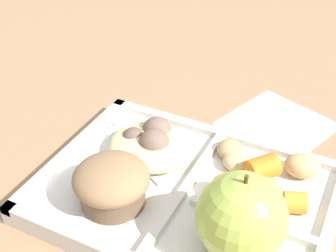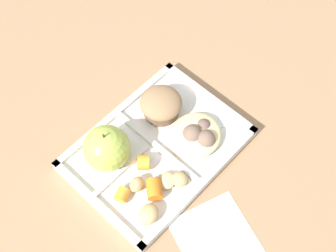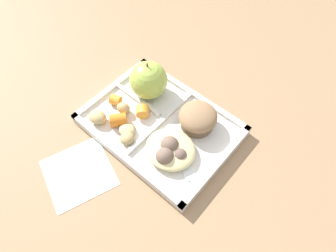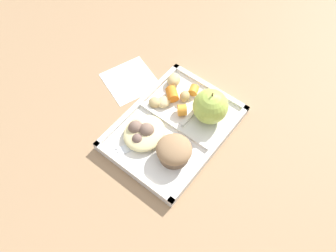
# 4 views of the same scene
# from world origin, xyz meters

# --- Properties ---
(ground) EXTENTS (6.00, 6.00, 0.00)m
(ground) POSITION_xyz_m (0.00, 0.00, 0.00)
(ground) COLOR #997551
(lunch_tray) EXTENTS (0.31, 0.23, 0.02)m
(lunch_tray) POSITION_xyz_m (-0.00, 0.00, 0.01)
(lunch_tray) COLOR silver
(lunch_tray) RESTS_ON ground
(green_apple) EXTENTS (0.08, 0.08, 0.09)m
(green_apple) POSITION_xyz_m (-0.07, 0.05, 0.06)
(green_apple) COLOR #A8C14C
(green_apple) RESTS_ON lunch_tray
(bran_muffin) EXTENTS (0.08, 0.08, 0.05)m
(bran_muffin) POSITION_xyz_m (0.06, 0.05, 0.04)
(bran_muffin) COLOR brown
(bran_muffin) RESTS_ON lunch_tray
(carrot_slice_edge) EXTENTS (0.04, 0.04, 0.03)m
(carrot_slice_edge) POSITION_xyz_m (-0.07, -0.06, 0.03)
(carrot_slice_edge) COLOR orange
(carrot_slice_edge) RESTS_ON lunch_tray
(carrot_slice_large) EXTENTS (0.03, 0.03, 0.03)m
(carrot_slice_large) POSITION_xyz_m (-0.04, -0.01, 0.03)
(carrot_slice_large) COLOR orange
(carrot_slice_large) RESTS_ON lunch_tray
(carrot_slice_tilted) EXTENTS (0.03, 0.03, 0.02)m
(carrot_slice_tilted) POSITION_xyz_m (-0.11, -0.02, 0.03)
(carrot_slice_tilted) COLOR orange
(carrot_slice_tilted) RESTS_ON lunch_tray
(potato_chunk_small) EXTENTS (0.05, 0.04, 0.03)m
(potato_chunk_small) POSITION_xyz_m (-0.10, -0.08, 0.03)
(potato_chunk_small) COLOR tan
(potato_chunk_small) RESTS_ON lunch_tray
(potato_chunk_corner) EXTENTS (0.03, 0.03, 0.03)m
(potato_chunk_corner) POSITION_xyz_m (-0.08, -0.03, 0.03)
(potato_chunk_corner) COLOR tan
(potato_chunk_corner) RESTS_ON lunch_tray
(potato_chunk_wedge) EXTENTS (0.04, 0.04, 0.02)m
(potato_chunk_wedge) POSITION_xyz_m (-0.02, -0.08, 0.03)
(potato_chunk_wedge) COLOR tan
(potato_chunk_wedge) RESTS_ON lunch_tray
(potato_chunk_golden) EXTENTS (0.04, 0.03, 0.02)m
(potato_chunk_golden) POSITION_xyz_m (-0.04, -0.06, 0.02)
(potato_chunk_golden) COLOR tan
(potato_chunk_golden) RESTS_ON lunch_tray
(egg_noodle_pile) EXTENTS (0.10, 0.09, 0.02)m
(egg_noodle_pile) POSITION_xyz_m (0.06, -0.04, 0.03)
(egg_noodle_pile) COLOR beige
(egg_noodle_pile) RESTS_ON lunch_tray
(meatball_center) EXTENTS (0.04, 0.04, 0.04)m
(meatball_center) POSITION_xyz_m (0.07, -0.06, 0.03)
(meatball_center) COLOR #755B4C
(meatball_center) RESTS_ON lunch_tray
(meatball_side) EXTENTS (0.04, 0.04, 0.04)m
(meatball_side) POSITION_xyz_m (0.06, -0.04, 0.03)
(meatball_side) COLOR #755B4C
(meatball_side) RESTS_ON lunch_tray
(meatball_back) EXTENTS (0.03, 0.03, 0.03)m
(meatball_back) POSITION_xyz_m (0.08, -0.04, 0.03)
(meatball_back) COLOR brown
(meatball_back) RESTS_ON lunch_tray
(plastic_fork) EXTENTS (0.13, 0.09, 0.00)m
(plastic_fork) POSITION_xyz_m (0.10, -0.04, 0.02)
(plastic_fork) COLOR silver
(plastic_fork) RESTS_ON lunch_tray
(paper_napkin) EXTENTS (0.16, 0.16, 0.00)m
(paper_napkin) POSITION_xyz_m (-0.05, -0.18, 0.00)
(paper_napkin) COLOR white
(paper_napkin) RESTS_ON ground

